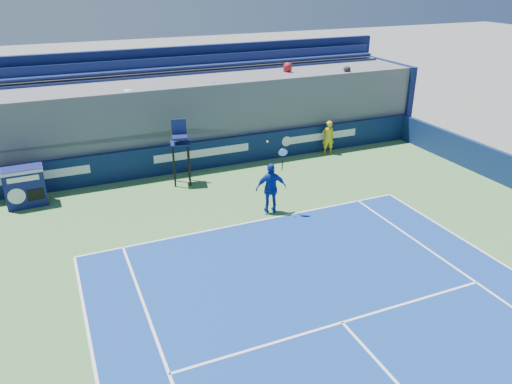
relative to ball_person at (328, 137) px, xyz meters
name	(u,v)px	position (x,y,z in m)	size (l,w,h in m)	color
ball_person	(328,137)	(0.00, 0.00, 0.00)	(0.55, 0.36, 1.50)	yellow
back_hoarding	(202,155)	(-5.68, 0.43, -0.16)	(20.40, 0.21, 1.20)	#0B1941
match_clock	(25,186)	(-12.33, -0.52, -0.02)	(1.34, 0.77, 1.40)	#101653
umpire_chair	(180,145)	(-6.85, -0.72, 0.77)	(0.84, 0.84, 2.48)	black
tennis_player	(271,188)	(-4.78, -4.35, 0.13)	(1.10, 0.65, 2.57)	#13339E
stadium_seating	(186,113)	(-5.68, 2.47, 1.07)	(21.00, 4.05, 4.40)	#58585D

